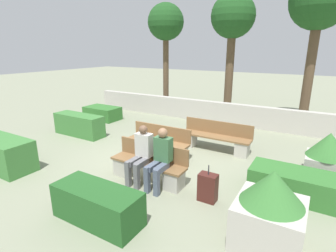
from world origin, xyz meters
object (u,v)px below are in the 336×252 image
at_px(person_seated_man, 141,152).
at_px(person_seated_woman, 160,156).
at_px(planter_corner_right, 270,210).
at_px(suitcase, 208,187).
at_px(bench_left_side, 158,145).
at_px(tree_center_left, 233,20).
at_px(planter_corner_left, 327,155).
at_px(tree_leftmost, 166,25).
at_px(bench_right_side, 215,139).
at_px(bench_front, 149,167).
at_px(tree_center_right, 320,3).

relative_size(person_seated_man, person_seated_woman, 0.99).
relative_size(planter_corner_right, suitcase, 1.62).
height_order(bench_left_side, tree_center_left, tree_center_left).
height_order(planter_corner_left, tree_leftmost, tree_leftmost).
xyz_separation_m(planter_corner_left, suitcase, (-2.03, -2.31, -0.30)).
bearing_deg(person_seated_man, bench_left_side, 108.30).
height_order(planter_corner_right, tree_center_left, tree_center_left).
bearing_deg(person_seated_man, bench_right_side, 74.74).
bearing_deg(tree_leftmost, planter_corner_left, -32.66).
distance_m(bench_front, planter_corner_left, 4.19).
bearing_deg(person_seated_woman, bench_front, 161.36).
bearing_deg(planter_corner_right, planter_corner_left, 76.15).
xyz_separation_m(bench_front, person_seated_woman, (0.41, -0.14, 0.41)).
distance_m(suitcase, tree_center_left, 8.53).
relative_size(bench_left_side, person_seated_woman, 1.38).
relative_size(planter_corner_right, tree_center_left, 0.24).
relative_size(person_seated_man, planter_corner_left, 1.17).
bearing_deg(bench_right_side, tree_center_left, 99.87).
bearing_deg(bench_front, suitcase, -4.02).
bearing_deg(person_seated_man, planter_corner_left, 32.71).
height_order(person_seated_woman, tree_leftmost, tree_leftmost).
bearing_deg(planter_corner_right, suitcase, 152.19).
distance_m(planter_corner_right, suitcase, 1.49).
bearing_deg(person_seated_woman, suitcase, 1.67).
distance_m(bench_left_side, person_seated_man, 1.61).
xyz_separation_m(tree_leftmost, tree_center_left, (3.13, 0.38, 0.08)).
relative_size(bench_right_side, tree_center_left, 0.41).
relative_size(bench_left_side, planter_corner_right, 1.47).
bearing_deg(tree_leftmost, bench_right_side, -44.43).
bearing_deg(bench_left_side, person_seated_man, -76.92).
bearing_deg(planter_corner_right, person_seated_man, 167.56).
relative_size(tree_leftmost, tree_center_left, 0.96).
distance_m(person_seated_man, tree_leftmost, 8.50).
height_order(bench_front, planter_corner_right, planter_corner_right).
bearing_deg(bench_front, planter_corner_right, -15.60).
bearing_deg(person_seated_man, suitcase, 1.24).
bearing_deg(tree_center_right, person_seated_man, -110.40).
bearing_deg(tree_center_right, tree_leftmost, -175.28).
height_order(bench_right_side, planter_corner_left, planter_corner_left).
bearing_deg(planter_corner_left, bench_front, -148.18).
height_order(person_seated_woman, tree_center_right, tree_center_right).
height_order(bench_left_side, suitcase, bench_left_side).
xyz_separation_m(person_seated_man, person_seated_woman, (0.52, 0.00, 0.01)).
xyz_separation_m(bench_front, suitcase, (1.53, -0.11, -0.05)).
relative_size(suitcase, tree_center_right, 0.13).
height_order(tree_center_left, tree_center_right, tree_center_right).
height_order(bench_front, bench_left_side, same).
height_order(planter_corner_left, suitcase, planter_corner_left).
distance_m(bench_front, person_seated_man, 0.44).
bearing_deg(suitcase, bench_left_side, 145.69).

